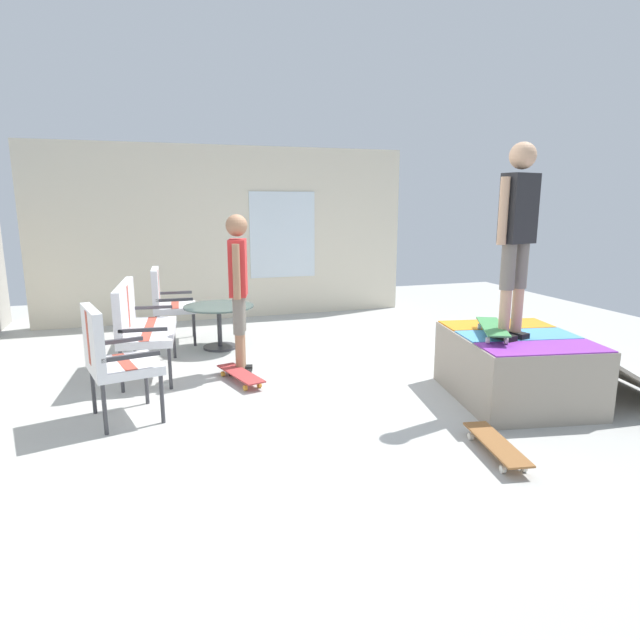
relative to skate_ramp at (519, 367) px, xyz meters
name	(u,v)px	position (x,y,z in m)	size (l,w,h in m)	color
ground_plane	(333,389)	(0.95, 1.58, -0.37)	(12.00, 12.00, 0.10)	#B2B2AD
house_facade	(228,234)	(4.75, 2.07, 1.06)	(0.23, 6.00, 2.76)	beige
skate_ramp	(519,367)	(0.00, 0.00, 0.00)	(1.71, 2.19, 0.65)	gray
patio_bench	(137,320)	(1.94, 3.50, 0.29)	(1.29, 0.66, 1.02)	#38383D
patio_chair_near_house	(166,298)	(3.29, 3.14, 0.29)	(0.65, 0.59, 1.02)	#38383D
patio_chair_by_wall	(110,353)	(0.62, 3.72, 0.29)	(0.73, 0.68, 1.02)	#38383D
patio_table	(219,318)	(2.78, 2.51, 0.08)	(0.90, 0.90, 0.57)	#38383D
person_watching	(238,282)	(1.66, 2.43, 0.71)	(0.47, 0.30, 1.76)	black
person_skater	(517,226)	(-0.09, 0.21, 1.35)	(0.30, 0.47, 1.74)	black
skateboard_by_bench	(240,374)	(1.33, 2.49, -0.24)	(0.82, 0.41, 0.10)	#B23838
skateboard_spare	(496,444)	(-0.98, 0.94, -0.24)	(0.82, 0.33, 0.10)	brown
skateboard_on_ramp	(493,327)	(0.02, 0.32, 0.41)	(0.80, 0.54, 0.10)	#3F8C4C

